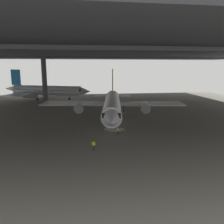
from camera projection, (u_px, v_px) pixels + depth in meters
The scene contains 7 objects.
ground_plane at pixel (114, 123), 50.51m from camera, with size 110.00×110.00×0.00m, color gray.
hangar_structure at pixel (107, 52), 60.77m from camera, with size 121.00×99.00×16.65m.
airplane_main at pixel (112, 104), 53.62m from camera, with size 35.55×36.50×11.44m.
boarding_stairs at pixel (115, 127), 44.21m from camera, with size 4.35×2.05×4.65m.
crew_worker_near_nose at pixel (93, 145), 33.61m from camera, with size 0.52×0.34×1.59m.
crew_worker_by_stairs at pixel (117, 130), 41.24m from camera, with size 0.38×0.47×1.56m.
airplane_distant at pixel (45, 90), 85.76m from camera, with size 33.76×33.61×11.03m.
Camera 1 is at (-7.31, -48.55, 12.10)m, focal length 36.87 mm.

